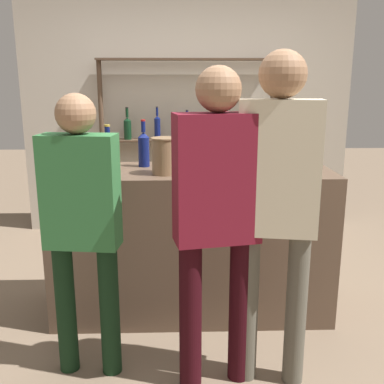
{
  "coord_description": "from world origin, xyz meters",
  "views": [
    {
      "loc": [
        -0.09,
        -3.02,
        1.64
      ],
      "look_at": [
        0.0,
        0.0,
        0.89
      ],
      "focal_mm": 42.0,
      "sensor_mm": 36.0,
      "label": 1
    }
  ],
  "objects_px": {
    "counter_bottle_1": "(108,157)",
    "server_behind_counter": "(214,163)",
    "counter_bottle_2": "(82,150)",
    "counter_bottle_3": "(144,148)",
    "counter_bottle_0": "(272,149)",
    "cork_jar": "(237,160)",
    "customer_right": "(277,194)",
    "ice_bucket": "(165,156)",
    "customer_center": "(217,207)",
    "customer_left": "(82,216)"
  },
  "relations": [
    {
      "from": "server_behind_counter",
      "to": "counter_bottle_0",
      "type": "bearing_deg",
      "value": 11.94
    },
    {
      "from": "customer_right",
      "to": "counter_bottle_0",
      "type": "bearing_deg",
      "value": -0.09
    },
    {
      "from": "counter_bottle_2",
      "to": "counter_bottle_3",
      "type": "relative_size",
      "value": 0.94
    },
    {
      "from": "counter_bottle_1",
      "to": "ice_bucket",
      "type": "height_order",
      "value": "counter_bottle_1"
    },
    {
      "from": "server_behind_counter",
      "to": "counter_bottle_1",
      "type": "bearing_deg",
      "value": -37.28
    },
    {
      "from": "counter_bottle_2",
      "to": "server_behind_counter",
      "type": "height_order",
      "value": "server_behind_counter"
    },
    {
      "from": "customer_right",
      "to": "customer_center",
      "type": "xyz_separation_m",
      "value": [
        -0.31,
        -0.01,
        -0.06
      ]
    },
    {
      "from": "counter_bottle_2",
      "to": "customer_right",
      "type": "distance_m",
      "value": 1.52
    },
    {
      "from": "counter_bottle_1",
      "to": "server_behind_counter",
      "type": "relative_size",
      "value": 0.21
    },
    {
      "from": "counter_bottle_3",
      "to": "cork_jar",
      "type": "xyz_separation_m",
      "value": [
        0.64,
        -0.16,
        -0.06
      ]
    },
    {
      "from": "cork_jar",
      "to": "customer_right",
      "type": "xyz_separation_m",
      "value": [
        0.11,
        -0.79,
        -0.04
      ]
    },
    {
      "from": "counter_bottle_1",
      "to": "counter_bottle_2",
      "type": "bearing_deg",
      "value": 125.2
    },
    {
      "from": "ice_bucket",
      "to": "cork_jar",
      "type": "height_order",
      "value": "ice_bucket"
    },
    {
      "from": "counter_bottle_3",
      "to": "customer_left",
      "type": "bearing_deg",
      "value": -107.88
    },
    {
      "from": "ice_bucket",
      "to": "counter_bottle_2",
      "type": "bearing_deg",
      "value": 155.62
    },
    {
      "from": "cork_jar",
      "to": "counter_bottle_0",
      "type": "bearing_deg",
      "value": 0.74
    },
    {
      "from": "counter_bottle_3",
      "to": "server_behind_counter",
      "type": "distance_m",
      "value": 1.08
    },
    {
      "from": "counter_bottle_1",
      "to": "counter_bottle_3",
      "type": "height_order",
      "value": "counter_bottle_3"
    },
    {
      "from": "cork_jar",
      "to": "server_behind_counter",
      "type": "xyz_separation_m",
      "value": [
        -0.07,
        1.04,
        -0.21
      ]
    },
    {
      "from": "counter_bottle_3",
      "to": "ice_bucket",
      "type": "bearing_deg",
      "value": -59.81
    },
    {
      "from": "counter_bottle_0",
      "to": "counter_bottle_2",
      "type": "bearing_deg",
      "value": 173.28
    },
    {
      "from": "counter_bottle_2",
      "to": "cork_jar",
      "type": "bearing_deg",
      "value": -8.38
    },
    {
      "from": "counter_bottle_0",
      "to": "cork_jar",
      "type": "bearing_deg",
      "value": -179.26
    },
    {
      "from": "customer_right",
      "to": "customer_left",
      "type": "height_order",
      "value": "customer_right"
    },
    {
      "from": "counter_bottle_1",
      "to": "customer_right",
      "type": "bearing_deg",
      "value": -33.16
    },
    {
      "from": "customer_left",
      "to": "customer_right",
      "type": "bearing_deg",
      "value": -88.93
    },
    {
      "from": "counter_bottle_1",
      "to": "customer_center",
      "type": "xyz_separation_m",
      "value": [
        0.64,
        -0.63,
        -0.16
      ]
    },
    {
      "from": "counter_bottle_1",
      "to": "customer_right",
      "type": "relative_size",
      "value": 0.18
    },
    {
      "from": "cork_jar",
      "to": "customer_right",
      "type": "bearing_deg",
      "value": -82.3
    },
    {
      "from": "counter_bottle_0",
      "to": "customer_left",
      "type": "distance_m",
      "value": 1.37
    },
    {
      "from": "counter_bottle_2",
      "to": "customer_center",
      "type": "xyz_separation_m",
      "value": [
        0.87,
        -0.96,
        -0.15
      ]
    },
    {
      "from": "counter_bottle_1",
      "to": "counter_bottle_3",
      "type": "xyz_separation_m",
      "value": [
        0.2,
        0.34,
        0.0
      ]
    },
    {
      "from": "counter_bottle_0",
      "to": "counter_bottle_3",
      "type": "bearing_deg",
      "value": 169.83
    },
    {
      "from": "ice_bucket",
      "to": "server_behind_counter",
      "type": "distance_m",
      "value": 1.25
    },
    {
      "from": "customer_left",
      "to": "server_behind_counter",
      "type": "xyz_separation_m",
      "value": [
        0.84,
        1.72,
        -0.03
      ]
    },
    {
      "from": "counter_bottle_3",
      "to": "cork_jar",
      "type": "relative_size",
      "value": 2.4
    },
    {
      "from": "ice_bucket",
      "to": "counter_bottle_0",
      "type": "bearing_deg",
      "value": 8.82
    },
    {
      "from": "counter_bottle_0",
      "to": "customer_right",
      "type": "relative_size",
      "value": 0.2
    },
    {
      "from": "counter_bottle_1",
      "to": "cork_jar",
      "type": "bearing_deg",
      "value": 11.7
    },
    {
      "from": "counter_bottle_1",
      "to": "counter_bottle_3",
      "type": "distance_m",
      "value": 0.39
    },
    {
      "from": "counter_bottle_0",
      "to": "counter_bottle_3",
      "type": "xyz_separation_m",
      "value": [
        -0.88,
        0.16,
        -0.02
      ]
    },
    {
      "from": "counter_bottle_3",
      "to": "customer_right",
      "type": "distance_m",
      "value": 1.22
    },
    {
      "from": "customer_right",
      "to": "counter_bottle_1",
      "type": "bearing_deg",
      "value": 66.36
    },
    {
      "from": "ice_bucket",
      "to": "customer_center",
      "type": "distance_m",
      "value": 0.76
    },
    {
      "from": "customer_left",
      "to": "counter_bottle_0",
      "type": "bearing_deg",
      "value": -52.21
    },
    {
      "from": "ice_bucket",
      "to": "customer_center",
      "type": "xyz_separation_m",
      "value": [
        0.28,
        -0.69,
        -0.15
      ]
    },
    {
      "from": "cork_jar",
      "to": "customer_right",
      "type": "relative_size",
      "value": 0.08
    },
    {
      "from": "ice_bucket",
      "to": "customer_center",
      "type": "height_order",
      "value": "customer_center"
    },
    {
      "from": "counter_bottle_1",
      "to": "counter_bottle_2",
      "type": "xyz_separation_m",
      "value": [
        -0.23,
        0.33,
        -0.01
      ]
    },
    {
      "from": "counter_bottle_1",
      "to": "ice_bucket",
      "type": "bearing_deg",
      "value": 10.24
    }
  ]
}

